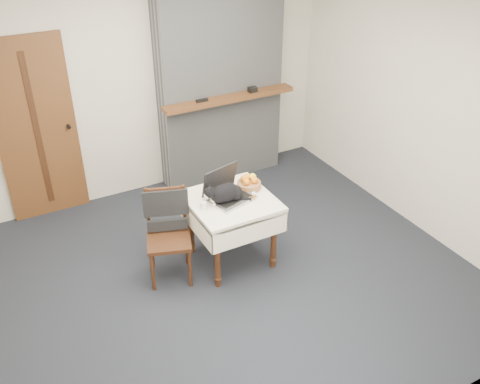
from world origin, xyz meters
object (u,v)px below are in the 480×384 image
object	(u,v)px
side_table	(231,209)
fruit_basket	(249,183)
laptop	(227,191)
cat	(226,193)
door	(37,131)
pill_bottle	(254,196)
cream_jar	(203,206)
chair	(167,221)

from	to	relation	value
side_table	fruit_basket	distance (m)	0.32
laptop	cat	world-z (taller)	laptop
door	side_table	size ratio (longest dim) A/B	2.56
side_table	fruit_basket	world-z (taller)	fruit_basket
laptop	pill_bottle	xyz separation A→B (m)	(0.20, -0.15, -0.04)
cream_jar	fruit_basket	size ratio (longest dim) A/B	0.30
cat	chair	world-z (taller)	cat
side_table	chair	bearing A→B (deg)	168.67
fruit_basket	chair	size ratio (longest dim) A/B	0.26
side_table	pill_bottle	xyz separation A→B (m)	(0.18, -0.10, 0.15)
chair	side_table	bearing A→B (deg)	7.54
fruit_basket	chair	xyz separation A→B (m)	(-0.85, 0.02, -0.18)
cat	fruit_basket	size ratio (longest dim) A/B	1.87
side_table	fruit_basket	bearing A→B (deg)	22.72
side_table	chair	xyz separation A→B (m)	(-0.60, 0.12, -0.02)
pill_bottle	chair	xyz separation A→B (m)	(-0.79, 0.22, -0.17)
cat	pill_bottle	distance (m)	0.26
side_table	cat	size ratio (longest dim) A/B	1.80
fruit_basket	pill_bottle	bearing A→B (deg)	-107.73
side_table	cream_jar	size ratio (longest dim) A/B	11.22
laptop	cat	xyz separation A→B (m)	(-0.04, -0.06, 0.02)
pill_bottle	cat	bearing A→B (deg)	160.28
cream_jar	pill_bottle	bearing A→B (deg)	-9.34
laptop	pill_bottle	world-z (taller)	laptop
cream_jar	pill_bottle	xyz separation A→B (m)	(0.48, -0.08, 0.00)
cat	cream_jar	distance (m)	0.24
laptop	chair	world-z (taller)	laptop
cat	pill_bottle	world-z (taller)	cat
fruit_basket	door	bearing A→B (deg)	134.87
door	fruit_basket	distance (m)	2.34
door	pill_bottle	world-z (taller)	door
laptop	cream_jar	xyz separation A→B (m)	(-0.28, -0.07, -0.04)
chair	cat	bearing A→B (deg)	4.66
side_table	cream_jar	xyz separation A→B (m)	(-0.30, -0.02, 0.15)
fruit_basket	chair	bearing A→B (deg)	178.93
side_table	cream_jar	bearing A→B (deg)	-175.20
cream_jar	laptop	bearing A→B (deg)	14.17
cream_jar	fruit_basket	xyz separation A→B (m)	(0.55, 0.13, 0.02)
side_table	door	bearing A→B (deg)	128.41
door	side_table	xyz separation A→B (m)	(1.39, -1.75, -0.41)
chair	fruit_basket	bearing A→B (deg)	17.80
door	laptop	distance (m)	2.20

